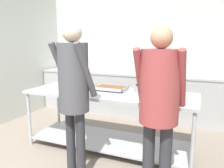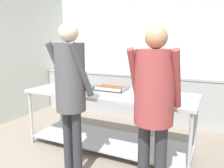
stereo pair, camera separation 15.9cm
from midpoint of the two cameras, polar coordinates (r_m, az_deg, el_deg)
The scene contains 12 objects.
wall_rear at distance 5.02m, azimuth 9.22°, elevation 7.90°, with size 4.49×0.06×2.65m.
wall_left at distance 4.69m, azimuth -25.13°, elevation 6.84°, with size 0.06×3.75×2.65m.
back_counter at distance 4.79m, azimuth 7.68°, elevation -2.62°, with size 4.33×0.65×0.93m.
serving_counter at distance 3.21m, azimuth 0.67°, elevation -6.95°, with size 2.44×0.83×0.86m.
plate_stack at distance 3.75m, azimuth -9.68°, elevation 0.24°, with size 0.22×0.22×0.05m.
serving_tray_roast at distance 3.40m, azimuth -6.63°, elevation -0.74°, with size 0.42×0.28×0.05m.
serving_tray_vegetables at distance 3.26m, azimuth 1.26°, elevation -1.16°, with size 0.45×0.29×0.05m.
sauce_pan at distance 3.18m, azimuth 10.00°, elevation -1.16°, with size 0.45×0.31×0.09m.
broccoli_bowl at distance 2.80m, azimuth 15.86°, elevation -3.14°, with size 0.24×0.24×0.12m.
guest_serving_left at distance 2.43m, azimuth -8.98°, elevation -0.13°, with size 0.47×0.40×1.77m.
guest_serving_right at distance 2.16m, azimuth 13.02°, elevation -3.13°, with size 0.48×0.38×1.71m.
water_bottle at distance 4.65m, azimuth 10.72°, elevation 4.39°, with size 0.08×0.08×0.30m.
Camera 2 is at (1.45, -1.16, 1.56)m, focal length 35.00 mm.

